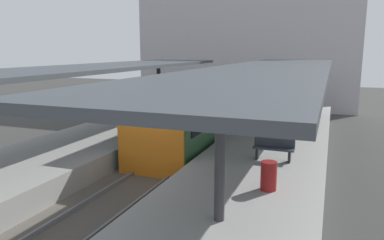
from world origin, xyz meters
name	(u,v)px	position (x,y,z in m)	size (l,w,h in m)	color
ground_plane	(161,175)	(0.00, 0.00, 0.00)	(80.00, 80.00, 0.00)	#383835
platform_left	(80,153)	(-3.80, 0.00, 0.50)	(4.40, 28.00, 1.00)	#9E9E99
platform_right	(259,174)	(3.80, 0.00, 0.50)	(4.40, 28.00, 1.00)	#9E9E99
track_ballast	(161,172)	(0.00, 0.00, 0.10)	(3.20, 28.00, 0.20)	#59544C
rail_near_side	(145,166)	(-0.72, 0.00, 0.27)	(0.08, 28.00, 0.14)	slate
rail_far_side	(178,170)	(0.72, 0.00, 0.27)	(0.08, 28.00, 0.14)	slate
commuter_train	(211,108)	(0.00, 6.26, 1.73)	(2.78, 14.36, 3.10)	#2D5633
canopy_left	(95,69)	(-3.80, 1.40, 3.96)	(4.18, 21.00, 3.08)	#333335
canopy_right	(270,70)	(3.80, 1.40, 4.04)	(4.18, 21.00, 3.16)	#333335
platform_bench	(274,147)	(4.24, 0.20, 1.46)	(1.40, 0.41, 0.86)	black
platform_sign	(263,103)	(3.37, 2.71, 2.62)	(0.90, 0.08, 2.21)	#262628
litter_bin	(269,176)	(4.54, -2.67, 1.40)	(0.44, 0.44, 0.80)	maroon
passenger_near_bench	(251,109)	(2.22, 5.90, 1.85)	(0.36, 0.36, 1.64)	#232328
station_building_backdrop	(248,41)	(-1.09, 20.00, 5.50)	(18.00, 6.00, 11.00)	#B7B2B7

